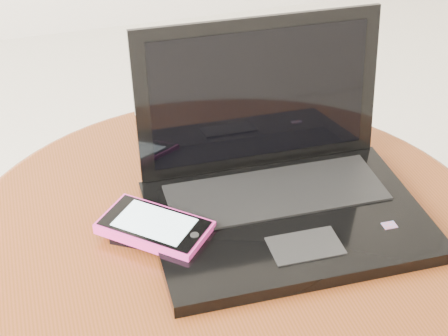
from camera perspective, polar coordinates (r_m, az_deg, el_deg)
name	(u,v)px	position (r m, az deg, el deg)	size (l,w,h in m)	color
table	(230,302)	(0.88, 0.51, -11.10)	(0.67, 0.67, 0.53)	maroon
laptop	(279,182)	(0.83, 4.59, -1.19)	(0.33, 0.26, 0.21)	black
phone_black	(171,231)	(0.80, -4.39, -5.29)	(0.14, 0.12, 0.01)	black
phone_pink	(155,227)	(0.79, -5.78, -4.92)	(0.14, 0.13, 0.02)	#D62C8F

